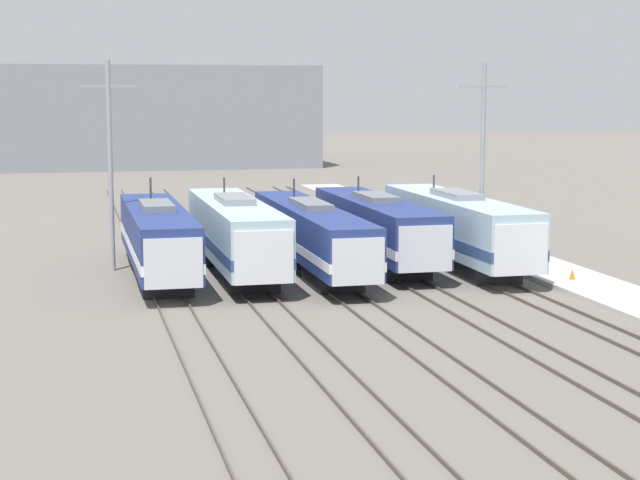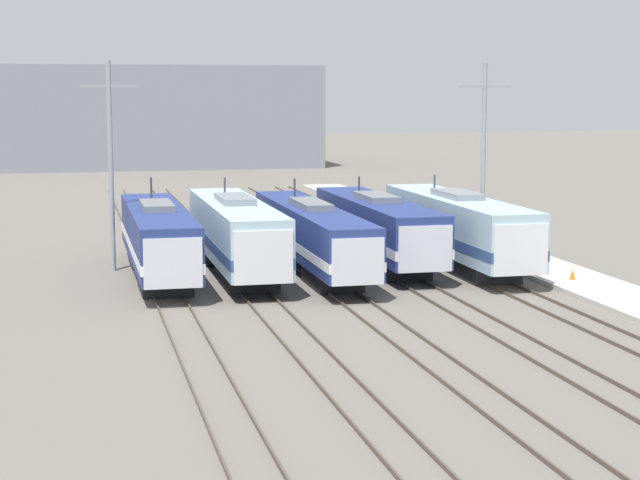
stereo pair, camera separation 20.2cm
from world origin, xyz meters
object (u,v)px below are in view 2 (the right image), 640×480
Objects in this scene: locomotive_center_right at (379,229)px; traffic_cone at (573,274)px; catenary_tower_left at (111,160)px; catenary_tower_right at (483,155)px; locomotive_far_left at (158,240)px; locomotive_center at (313,236)px; locomotive_center_left at (237,235)px; locomotive_far_right at (460,229)px.

locomotive_center_right is 32.77× the size of traffic_cone.
catenary_tower_right is at bearing 0.00° from catenary_tower_left.
locomotive_center is at bearing 0.35° from locomotive_far_left.
locomotive_center_right is at bearing -6.25° from catenary_tower_left.
catenary_tower_right is (21.96, 0.00, 0.00)m from catenary_tower_left.
locomotive_far_left is at bearing -177.70° from locomotive_center_left.
catenary_tower_left is at bearing 180.00° from catenary_tower_right.
locomotive_center_left is 12.74m from locomotive_far_right.
locomotive_far_left is 16.98m from locomotive_far_right.
locomotive_center is at bearing -16.75° from catenary_tower_left.
locomotive_center_right is 4.65m from locomotive_far_right.
locomotive_center_left is 1.52× the size of catenary_tower_left.
locomotive_far_right is 19.96m from catenary_tower_left.
locomotive_far_left is 1.00× the size of locomotive_center_right.
locomotive_center_left reaches higher than locomotive_center_right.
locomotive_far_left is 20.39m from catenary_tower_right.
locomotive_center_left is at bearing -170.15° from locomotive_center_right.
locomotive_center_left is at bearing 178.16° from locomotive_far_right.
locomotive_center reaches higher than traffic_cone.
catenary_tower_right is 21.63× the size of traffic_cone.
locomotive_far_left is 1.52× the size of catenary_tower_left.
locomotive_far_right is 1.55× the size of catenary_tower_right.
catenary_tower_left is at bearing 124.49° from locomotive_far_left.
locomotive_far_left is at bearing -172.64° from locomotive_center_right.
locomotive_center is 1.12× the size of locomotive_far_right.
catenary_tower_left is 25.73m from traffic_cone.
locomotive_center_left is (4.25, 0.17, 0.11)m from locomotive_far_left.
locomotive_center is 12.39m from catenary_tower_right.
catenary_tower_left is at bearing 163.25° from locomotive_center.
catenary_tower_left is at bearing 156.77° from traffic_cone.
locomotive_center_left reaches higher than traffic_cone.
locomotive_far_right is 5.97m from catenary_tower_right.
traffic_cone is (16.56, -6.78, -1.68)m from locomotive_center_left.
catenary_tower_left is at bearing 154.39° from locomotive_center_left.
locomotive_far_left reaches higher than locomotive_far_right.
catenary_tower_right reaches higher than locomotive_far_left.
locomotive_far_left reaches higher than locomotive_center.
traffic_cone is at bearing -59.05° from locomotive_far_right.
locomotive_center is 4.53m from locomotive_center_right.
catenary_tower_left is (-2.26, 3.29, 4.09)m from locomotive_far_left.
locomotive_far_right is (4.25, -1.88, 0.11)m from locomotive_center_right.
catenary_tower_left and catenary_tower_right have the same top height.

